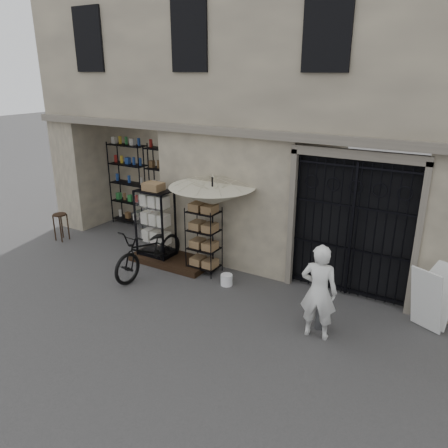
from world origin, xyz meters
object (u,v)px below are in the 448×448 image
Objects in this scene: display_cabinet at (155,226)px; bicycle at (151,272)px; shopkeeper at (315,335)px; easel_sign at (432,297)px; market_umbrella at (212,191)px; white_bucket at (227,280)px; wooden_stool at (61,226)px; wire_rack at (204,241)px; steel_bollard at (320,307)px.

display_cabinet reaches higher than bicycle.
easel_sign is at bearing -148.98° from shopkeeper.
white_bucket is (0.61, -0.41, -1.85)m from market_umbrella.
market_umbrella is 4.99m from wooden_stool.
easel_sign reaches higher than white_bucket.
wire_rack is 1.30× the size of easel_sign.
easel_sign is (1.72, 1.04, 0.18)m from steel_bollard.
wooden_stool is at bearing -152.36° from easel_sign.
market_umbrella is 10.51× the size of white_bucket.
wooden_stool is (-3.48, 0.36, 0.40)m from bicycle.
shopkeeper is at bearing -117.51° from easel_sign.
steel_bollard is at bearing -14.68° from white_bucket.
bicycle is 5.98m from easel_sign.
bicycle is at bearing 176.62° from steel_bollard.
white_bucket is at bearing 165.32° from steel_bollard.
wire_rack is at bearing -27.13° from shopkeeper.
wire_rack reaches higher than easel_sign.
display_cabinet is at bearing -20.62° from shopkeeper.
market_umbrella reaches higher than wire_rack.
white_bucket is 1.89m from bicycle.
display_cabinet is 6.23m from easel_sign.
wire_rack is 1.77× the size of steel_bollard.
steel_bollard is 0.51× the size of shopkeeper.
market_umbrella is 2.46m from bicycle.
shopkeeper is at bearing -83.00° from steel_bollard.
bicycle is (0.34, -0.64, -0.89)m from display_cabinet.
wooden_stool reaches higher than white_bucket.
shopkeeper is at bearing -3.93° from wire_rack.
easel_sign is at bearing 2.67° from wooden_stool.
wire_rack is at bearing 4.12° from wooden_stool.
wire_rack is 4.55m from wooden_stool.
market_umbrella is 2.26× the size of easel_sign.
steel_bollard is (4.51, -0.89, -0.45)m from display_cabinet.
white_bucket is at bearing -34.02° from market_umbrella.
easel_sign is (4.04, 0.44, 0.50)m from white_bucket.
display_cabinet is at bearing 120.78° from bicycle.
market_umbrella is at bearing -154.75° from easel_sign.
display_cabinet is 3.19m from wooden_stool.
display_cabinet is at bearing 5.09° from wooden_stool.
market_umbrella is at bearing 26.36° from display_cabinet.
market_umbrella is at bearing 160.81° from steel_bollard.
easel_sign is at bearing 6.15° from white_bucket.
wooden_stool is 7.67m from steel_bollard.
wooden_stool is at bearing -174.99° from market_umbrella.
steel_bollard is at bearing -19.19° from market_umbrella.
easel_sign is at bearing 10.89° from bicycle.
steel_bollard is 0.51m from shopkeeper.
market_umbrella is 3.79m from shopkeeper.
market_umbrella is 1.57× the size of shopkeeper.
white_bucket is 0.12× the size of bicycle.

